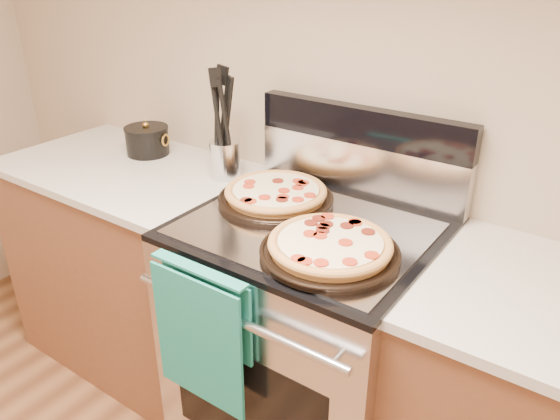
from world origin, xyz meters
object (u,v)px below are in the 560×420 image
Objects in this scene: pepperoni_pizza_back at (276,194)px; saucepan at (147,142)px; range_body at (307,346)px; pepperoni_pizza_front at (330,247)px; utensil_crock at (225,159)px.

pepperoni_pizza_back is 2.17× the size of saucepan.
pepperoni_pizza_back is 0.74m from saucepan.
pepperoni_pizza_front is at bearing -42.05° from range_body.
saucepan reaches higher than pepperoni_pizza_front.
utensil_crock is at bearing 161.93° from pepperoni_pizza_back.
saucepan is at bearing 178.89° from utensil_crock.
pepperoni_pizza_back is 0.38m from pepperoni_pizza_front.
pepperoni_pizza_back is at bearing -8.30° from saucepan.
utensil_crock is at bearing 154.48° from pepperoni_pizza_front.
range_body is 0.73m from utensil_crock.
range_body is at bearing 137.95° from pepperoni_pizza_front.
pepperoni_pizza_front is at bearing -25.52° from utensil_crock.
pepperoni_pizza_back is 2.68× the size of utensil_crock.
utensil_crock is (-0.48, 0.17, 0.53)m from range_body.
saucepan is (-0.73, 0.11, 0.01)m from pepperoni_pizza_back.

